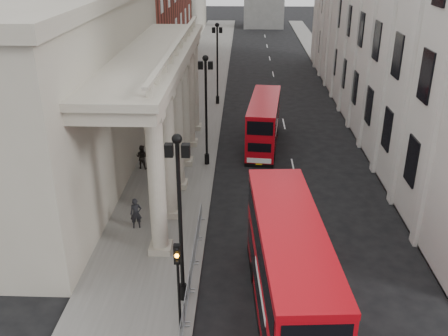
# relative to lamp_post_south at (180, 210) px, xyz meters

# --- Properties ---
(sidewalk_west) EXTENTS (6.00, 140.00, 0.12)m
(sidewalk_west) POSITION_rel_lamp_post_south_xyz_m (-2.40, 26.00, -4.85)
(sidewalk_west) COLOR slate
(sidewalk_west) RESTS_ON ground
(sidewalk_east) EXTENTS (3.00, 140.00, 0.12)m
(sidewalk_east) POSITION_rel_lamp_post_south_xyz_m (14.10, 26.00, -4.85)
(sidewalk_east) COLOR slate
(sidewalk_east) RESTS_ON ground
(kerb) EXTENTS (0.20, 140.00, 0.14)m
(kerb) POSITION_rel_lamp_post_south_xyz_m (0.55, 26.00, -4.84)
(kerb) COLOR slate
(kerb) RESTS_ON ground
(portico_building) EXTENTS (9.00, 28.00, 12.00)m
(portico_building) POSITION_rel_lamp_post_south_xyz_m (-9.90, 14.00, 1.09)
(portico_building) COLOR #A59D8A
(portico_building) RESTS_ON ground
(lamp_post_south) EXTENTS (1.05, 0.44, 8.32)m
(lamp_post_south) POSITION_rel_lamp_post_south_xyz_m (0.00, 0.00, 0.00)
(lamp_post_south) COLOR black
(lamp_post_south) RESTS_ON sidewalk_west
(lamp_post_mid) EXTENTS (1.05, 0.44, 8.32)m
(lamp_post_mid) POSITION_rel_lamp_post_south_xyz_m (0.00, 16.00, 0.00)
(lamp_post_mid) COLOR black
(lamp_post_mid) RESTS_ON sidewalk_west
(lamp_post_north) EXTENTS (1.05, 0.44, 8.32)m
(lamp_post_north) POSITION_rel_lamp_post_south_xyz_m (0.00, 32.00, 0.00)
(lamp_post_north) COLOR black
(lamp_post_north) RESTS_ON sidewalk_west
(traffic_light) EXTENTS (0.28, 0.33, 4.30)m
(traffic_light) POSITION_rel_lamp_post_south_xyz_m (0.10, -2.02, -1.80)
(traffic_light) COLOR black
(traffic_light) RESTS_ON sidewalk_west
(crowd_barriers) EXTENTS (0.50, 18.75, 1.10)m
(crowd_barriers) POSITION_rel_lamp_post_south_xyz_m (0.25, -1.77, -4.24)
(crowd_barriers) COLOR gray
(crowd_barriers) RESTS_ON sidewalk_west
(bus_near) EXTENTS (3.48, 11.36, 4.84)m
(bus_near) POSITION_rel_lamp_post_south_xyz_m (4.78, -0.92, -2.38)
(bus_near) COLOR #B40811
(bus_near) RESTS_ON ground
(bus_far) EXTENTS (3.18, 9.47, 4.01)m
(bus_far) POSITION_rel_lamp_post_south_xyz_m (4.45, 20.30, -2.81)
(bus_far) COLOR #B50811
(bus_far) RESTS_ON ground
(pedestrian_a) EXTENTS (0.77, 0.59, 1.87)m
(pedestrian_a) POSITION_rel_lamp_post_south_xyz_m (-3.50, 6.42, -3.86)
(pedestrian_a) COLOR black
(pedestrian_a) RESTS_ON sidewalk_west
(pedestrian_b) EXTENTS (1.04, 0.90, 1.84)m
(pedestrian_b) POSITION_rel_lamp_post_south_xyz_m (-4.79, 15.00, -3.87)
(pedestrian_b) COLOR black
(pedestrian_b) RESTS_ON sidewalk_west
(pedestrian_c) EXTENTS (1.05, 0.81, 1.91)m
(pedestrian_c) POSITION_rel_lamp_post_south_xyz_m (-2.51, 13.34, -3.84)
(pedestrian_c) COLOR black
(pedestrian_c) RESTS_ON sidewalk_west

